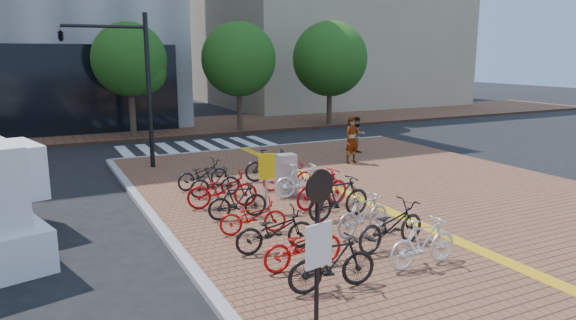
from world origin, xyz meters
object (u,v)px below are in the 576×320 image
bike_5 (222,190)px  notice_sign (318,236)px  bike_10 (364,214)px  pedestrian_a (352,140)px  pedestrian_b (357,135)px  traffic_light_pole (110,62)px  bike_7 (203,174)px  bike_13 (302,180)px  bike_4 (238,201)px  bike_12 (323,188)px  bike_15 (271,165)px  bike_11 (339,198)px  utility_box (286,175)px  bike_1 (303,246)px  bike_3 (253,217)px  bike_6 (215,182)px  bike_14 (288,176)px  yellow_sign (266,172)px  bike_9 (391,225)px  bike_0 (332,263)px

bike_5 → notice_sign: size_ratio=0.74×
bike_10 → pedestrian_a: (4.41, 7.19, 0.43)m
pedestrian_b → traffic_light_pole: size_ratio=0.28×
bike_7 → bike_13: (2.40, -2.38, 0.06)m
bike_4 → bike_13: bike_13 is taller
bike_12 → bike_15: size_ratio=1.00×
bike_11 → utility_box: bearing=0.4°
traffic_light_pole → bike_1: bearing=-79.6°
bike_1 → bike_12: 4.28m
bike_4 → notice_sign: (-1.09, -6.17, 1.21)m
bike_3 → bike_6: size_ratio=1.05×
bike_4 → traffic_light_pole: 8.54m
bike_7 → bike_14: (2.40, -1.43, -0.02)m
notice_sign → yellow_sign: bearing=72.5°
bike_9 → pedestrian_b: size_ratio=1.25×
yellow_sign → bike_10: bearing=-63.3°
pedestrian_a → notice_sign: bearing=-136.1°
pedestrian_b → notice_sign: (-9.18, -12.55, 0.90)m
bike_13 → pedestrian_a: size_ratio=0.93×
bike_3 → yellow_sign: 1.91m
pedestrian_a → bike_0: bearing=-135.7°
bike_4 → bike_14: (2.52, 2.06, -0.04)m
bike_10 → bike_15: 5.94m
bike_13 → bike_15: 2.28m
yellow_sign → bike_3: bearing=-124.9°
bike_11 → notice_sign: bearing=141.1°
bike_9 → bike_10: bearing=-6.5°
bike_1 → bike_5: bearing=-0.3°
bike_15 → pedestrian_b: size_ratio=1.16×
bike_12 → utility_box: size_ratio=1.46×
bike_6 → bike_14: 2.39m
bike_3 → bike_10: bike_10 is taller
bike_0 → bike_5: (-0.07, 5.90, -0.00)m
bike_9 → traffic_light_pole: 12.36m
bike_1 → bike_15: bearing=-20.8°
bike_10 → pedestrian_a: 8.45m
bike_4 → pedestrian_a: (6.68, 4.66, 0.44)m
bike_3 → bike_11: size_ratio=0.85×
traffic_light_pole → bike_0: bearing=-80.6°
bike_13 → pedestrian_a: pedestrian_a is taller
bike_14 → bike_15: bike_15 is taller
bike_13 → bike_9: bearing=-175.7°
bike_6 → bike_12: 3.40m
bike_12 → traffic_light_pole: traffic_light_pole is taller
bike_1 → traffic_light_pole: size_ratio=0.31×
bike_9 → bike_14: bearing=-11.7°
bike_4 → bike_7: 3.50m
bike_14 → bike_15: (0.02, 1.33, 0.12)m
bike_10 → yellow_sign: (-1.36, 2.70, 0.64)m
bike_7 → bike_3: bearing=166.6°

